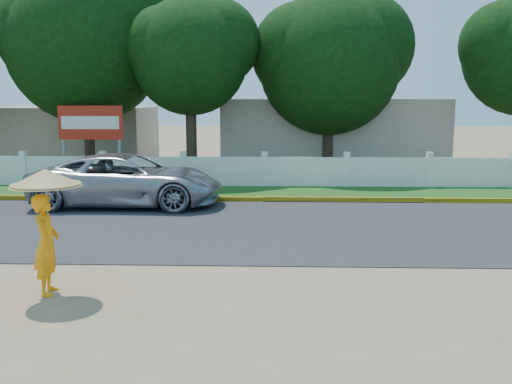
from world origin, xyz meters
TOP-DOWN VIEW (x-y plane):
  - ground at (0.00, 0.00)m, footprint 120.00×120.00m
  - road at (0.00, 4.50)m, footprint 60.00×7.00m
  - grass_verge at (0.00, 9.75)m, footprint 60.00×3.50m
  - curb at (0.00, 8.05)m, footprint 40.00×0.18m
  - fence at (0.00, 11.20)m, footprint 40.00×0.10m
  - building_near at (3.00, 18.00)m, footprint 10.00×6.00m
  - building_far at (-10.00, 19.00)m, footprint 8.00×5.00m
  - vehicle at (-4.06, 7.25)m, footprint 5.68×2.62m
  - monk_with_parasol at (-3.33, -0.64)m, footprint 1.15×1.15m
  - billboard at (-6.75, 12.30)m, footprint 2.50×0.13m
  - tree_row at (3.32, 14.44)m, footprint 38.86×7.70m

SIDE VIEW (x-z plane):
  - ground at x=0.00m, z-range 0.00..0.00m
  - road at x=0.00m, z-range 0.00..0.02m
  - grass_verge at x=0.00m, z-range 0.00..0.03m
  - curb at x=0.00m, z-range 0.00..0.16m
  - fence at x=0.00m, z-range 0.00..1.10m
  - vehicle at x=-4.06m, z-range 0.00..1.58m
  - monk_with_parasol at x=-3.33m, z-range 0.32..2.40m
  - building_far at x=-10.00m, z-range 0.00..2.80m
  - building_near at x=3.00m, z-range 0.00..3.20m
  - billboard at x=-6.75m, z-range 0.67..3.62m
  - tree_row at x=3.32m, z-range 0.59..9.55m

